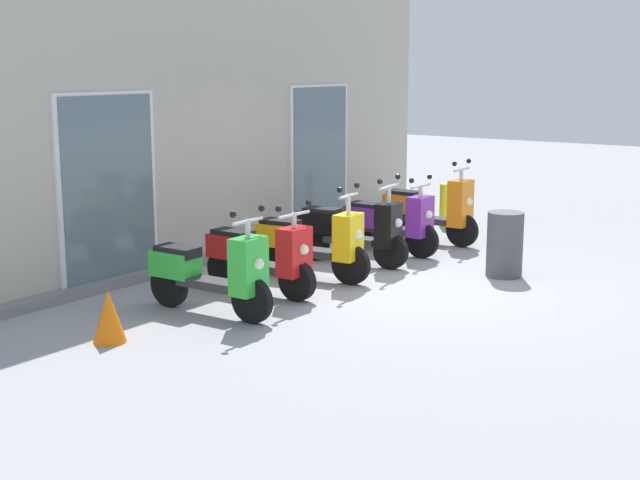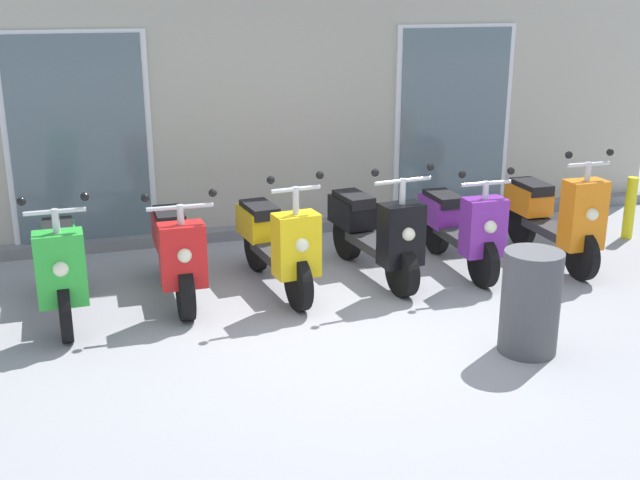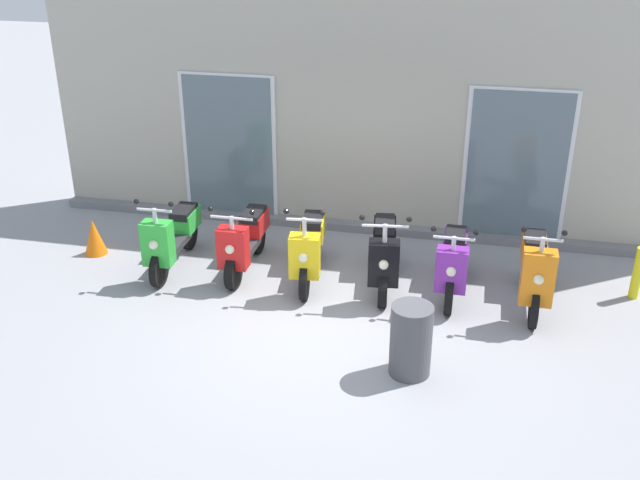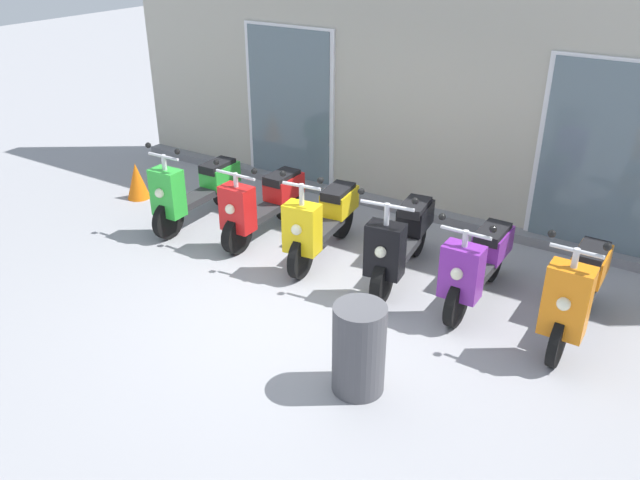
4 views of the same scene
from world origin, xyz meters
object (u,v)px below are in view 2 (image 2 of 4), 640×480
(scooter_yellow, at_px, (276,241))
(scooter_orange, at_px, (554,215))
(scooter_red, at_px, (176,250))
(curb_bollard, at_px, (630,208))
(scooter_purple, at_px, (460,225))
(scooter_green, at_px, (61,263))
(scooter_black, at_px, (374,231))
(trash_bin, at_px, (530,302))

(scooter_yellow, relative_size, scooter_orange, 1.01)
(scooter_red, bearing_deg, curb_bollard, 3.45)
(scooter_purple, xyz_separation_m, curb_bollard, (2.29, 0.37, -0.10))
(scooter_green, distance_m, scooter_black, 2.88)
(trash_bin, bearing_deg, scooter_orange, 52.76)
(scooter_yellow, bearing_deg, scooter_purple, -0.04)
(trash_bin, distance_m, curb_bollard, 3.45)
(scooter_purple, bearing_deg, scooter_red, 178.67)
(scooter_red, relative_size, scooter_yellow, 0.95)
(scooter_red, bearing_deg, scooter_black, -0.60)
(scooter_red, height_order, trash_bin, scooter_red)
(scooter_green, xyz_separation_m, scooter_yellow, (1.89, 0.06, 0.00))
(scooter_green, bearing_deg, curb_bollard, 4.07)
(scooter_black, distance_m, scooter_purple, 0.89)
(curb_bollard, bearing_deg, scooter_red, -176.55)
(scooter_green, height_order, scooter_black, scooter_black)
(scooter_black, height_order, scooter_orange, scooter_orange)
(scooter_yellow, height_order, scooter_orange, scooter_orange)
(trash_bin, bearing_deg, scooter_red, 141.68)
(scooter_green, relative_size, trash_bin, 2.01)
(scooter_green, relative_size, scooter_black, 1.01)
(scooter_red, bearing_deg, scooter_green, -172.74)
(scooter_green, xyz_separation_m, scooter_orange, (4.76, -0.05, 0.04))
(scooter_black, bearing_deg, scooter_red, 179.40)
(scooter_orange, bearing_deg, scooter_purple, 173.91)
(scooter_red, bearing_deg, scooter_purple, -1.33)
(scooter_black, distance_m, curb_bollard, 3.20)
(scooter_green, height_order, scooter_red, scooter_green)
(scooter_orange, xyz_separation_m, curb_bollard, (1.29, 0.48, -0.16))
(scooter_purple, bearing_deg, scooter_yellow, 179.96)
(scooter_green, bearing_deg, scooter_red, 7.26)
(scooter_black, distance_m, scooter_orange, 1.89)
(scooter_yellow, xyz_separation_m, scooter_black, (0.99, 0.04, -0.01))
(scooter_red, xyz_separation_m, scooter_black, (1.89, -0.02, 0.02))
(scooter_orange, distance_m, trash_bin, 2.21)
(trash_bin, bearing_deg, scooter_yellow, 129.42)
(scooter_black, bearing_deg, scooter_orange, -4.58)
(scooter_orange, height_order, curb_bollard, scooter_orange)
(scooter_orange, relative_size, curb_bollard, 2.29)
(scooter_orange, height_order, trash_bin, scooter_orange)
(scooter_black, distance_m, trash_bin, 1.99)
(scooter_green, bearing_deg, scooter_black, 2.10)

